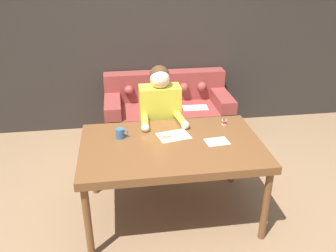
{
  "coord_description": "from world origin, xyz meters",
  "views": [
    {
      "loc": [
        -0.37,
        -2.56,
        2.23
      ],
      "look_at": [
        0.04,
        0.26,
        0.85
      ],
      "focal_mm": 38.0,
      "sensor_mm": 36.0,
      "label": 1
    }
  ],
  "objects_px": {
    "person": "(160,124)",
    "scissors": "(169,137)",
    "couch": "(167,114)",
    "thread_spool": "(224,122)",
    "mug": "(120,133)",
    "dining_table": "(172,150)"
  },
  "relations": [
    {
      "from": "scissors",
      "to": "thread_spool",
      "type": "relative_size",
      "value": 5.32
    },
    {
      "from": "person",
      "to": "scissors",
      "type": "relative_size",
      "value": 5.27
    },
    {
      "from": "scissors",
      "to": "couch",
      "type": "bearing_deg",
      "value": 82.57
    },
    {
      "from": "dining_table",
      "to": "scissors",
      "type": "relative_size",
      "value": 6.59
    },
    {
      "from": "mug",
      "to": "dining_table",
      "type": "bearing_deg",
      "value": -21.72
    },
    {
      "from": "couch",
      "to": "person",
      "type": "height_order",
      "value": "person"
    },
    {
      "from": "person",
      "to": "thread_spool",
      "type": "bearing_deg",
      "value": -29.72
    },
    {
      "from": "person",
      "to": "scissors",
      "type": "distance_m",
      "value": 0.53
    },
    {
      "from": "couch",
      "to": "mug",
      "type": "relative_size",
      "value": 14.37
    },
    {
      "from": "person",
      "to": "thread_spool",
      "type": "height_order",
      "value": "person"
    },
    {
      "from": "person",
      "to": "scissors",
      "type": "bearing_deg",
      "value": -87.84
    },
    {
      "from": "mug",
      "to": "scissors",
      "type": "bearing_deg",
      "value": -5.76
    },
    {
      "from": "person",
      "to": "mug",
      "type": "height_order",
      "value": "person"
    },
    {
      "from": "dining_table",
      "to": "scissors",
      "type": "xyz_separation_m",
      "value": [
        -0.0,
        0.13,
        0.07
      ]
    },
    {
      "from": "thread_spool",
      "to": "scissors",
      "type": "bearing_deg",
      "value": -161.89
    },
    {
      "from": "person",
      "to": "thread_spool",
      "type": "distance_m",
      "value": 0.68
    },
    {
      "from": "dining_table",
      "to": "thread_spool",
      "type": "distance_m",
      "value": 0.65
    },
    {
      "from": "couch",
      "to": "thread_spool",
      "type": "xyz_separation_m",
      "value": [
        0.37,
        -1.32,
        0.47
      ]
    },
    {
      "from": "mug",
      "to": "couch",
      "type": "bearing_deg",
      "value": 66.59
    },
    {
      "from": "scissors",
      "to": "dining_table",
      "type": "bearing_deg",
      "value": -89.36
    },
    {
      "from": "person",
      "to": "mug",
      "type": "xyz_separation_m",
      "value": [
        -0.42,
        -0.47,
        0.16
      ]
    },
    {
      "from": "couch",
      "to": "mug",
      "type": "xyz_separation_m",
      "value": [
        -0.63,
        -1.46,
        0.5
      ]
    }
  ]
}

